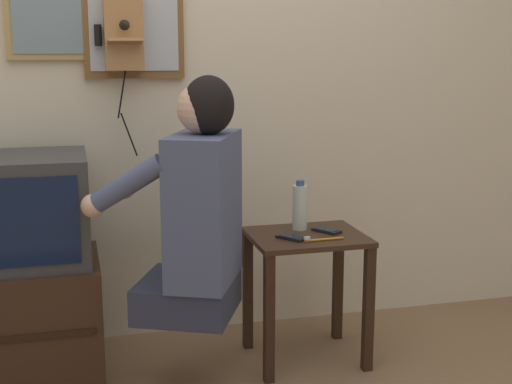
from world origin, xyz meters
The scene contains 12 objects.
wall_back centered at (0.00, 1.09, 1.27)m, with size 6.80×0.05×2.55m.
side_table centered at (0.54, 0.60, 0.43)m, with size 0.48×0.40×0.56m.
person centered at (0.04, 0.45, 0.74)m, with size 0.64×0.58×0.93m.
tv_stand centered at (-0.61, 0.73, 0.25)m, with size 0.56×0.51×0.50m.
television centered at (-0.58, 0.74, 0.71)m, with size 0.45×0.48×0.43m.
wall_phone_antique centered at (-0.17, 1.00, 1.41)m, with size 0.20×0.19×0.74m.
framed_picture centered at (-0.45, 1.05, 1.47)m, with size 0.41×0.03×0.36m.
wall_mirror centered at (-0.12, 1.04, 1.54)m, with size 0.44×0.03×0.65m.
cell_phone_held centered at (0.45, 0.55, 0.57)m, with size 0.12×0.14×0.01m.
cell_phone_spare centered at (0.63, 0.62, 0.57)m, with size 0.12×0.14×0.01m.
water_bottle centered at (0.54, 0.70, 0.66)m, with size 0.07×0.07×0.22m.
toothbrush centered at (0.56, 0.49, 0.57)m, with size 0.17×0.02×0.02m.
Camera 1 is at (-0.42, -2.17, 1.35)m, focal length 50.00 mm.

